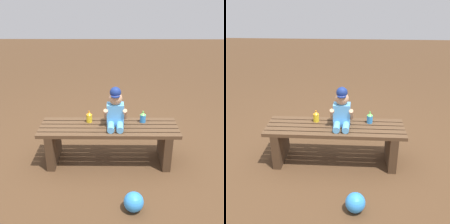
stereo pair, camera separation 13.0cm
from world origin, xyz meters
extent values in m
plane|color=#4C331E|center=(0.00, 0.00, 0.00)|extent=(16.00, 16.00, 0.00)
cube|color=#513823|center=(0.00, -0.17, 0.39)|extent=(1.40, 0.07, 0.04)
cube|color=#513823|center=(0.00, -0.09, 0.39)|extent=(1.40, 0.07, 0.04)
cube|color=#513823|center=(0.00, 0.00, 0.39)|extent=(1.40, 0.07, 0.04)
cube|color=#513823|center=(0.00, 0.09, 0.39)|extent=(1.40, 0.07, 0.04)
cube|color=#513823|center=(0.00, 0.17, 0.39)|extent=(1.40, 0.07, 0.04)
cube|color=#452F1E|center=(-0.58, 0.00, 0.19)|extent=(0.08, 0.41, 0.37)
cube|color=#452F1E|center=(0.58, 0.00, 0.19)|extent=(0.08, 0.41, 0.37)
cube|color=#59A5E5|center=(0.07, 0.04, 0.53)|extent=(0.17, 0.12, 0.23)
sphere|color=tan|center=(0.07, 0.04, 0.70)|extent=(0.14, 0.14, 0.14)
cylinder|color=navy|center=(0.07, 0.00, 0.74)|extent=(0.09, 0.09, 0.01)
sphere|color=navy|center=(0.07, 0.04, 0.76)|extent=(0.11, 0.11, 0.11)
cylinder|color=#5DAEF0|center=(0.02, -0.08, 0.44)|extent=(0.07, 0.16, 0.07)
cylinder|color=#5DAEF0|center=(0.11, -0.08, 0.44)|extent=(0.07, 0.16, 0.07)
cylinder|color=tan|center=(-0.03, 0.01, 0.54)|extent=(0.04, 0.12, 0.14)
cylinder|color=tan|center=(0.16, 0.01, 0.54)|extent=(0.04, 0.12, 0.14)
cylinder|color=yellow|center=(-0.21, 0.10, 0.45)|extent=(0.06, 0.06, 0.08)
cone|color=orange|center=(-0.21, 0.10, 0.51)|extent=(0.06, 0.06, 0.03)
cylinder|color=orange|center=(-0.21, 0.10, 0.53)|extent=(0.01, 0.01, 0.02)
cylinder|color=#338CE5|center=(0.35, 0.10, 0.45)|extent=(0.06, 0.06, 0.08)
cone|color=#66CC4C|center=(0.35, 0.10, 0.51)|extent=(0.06, 0.06, 0.03)
cylinder|color=#66CC4C|center=(0.35, 0.10, 0.53)|extent=(0.01, 0.01, 0.02)
sphere|color=#338CE5|center=(0.22, -0.72, 0.08)|extent=(0.17, 0.17, 0.17)
camera|label=1|loc=(0.05, -2.48, 1.67)|focal=43.93mm
camera|label=2|loc=(0.18, -2.47, 1.67)|focal=43.93mm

